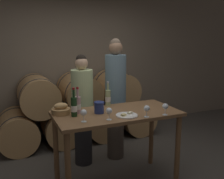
{
  "coord_description": "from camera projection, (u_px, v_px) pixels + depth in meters",
  "views": [
    {
      "loc": [
        -1.26,
        -2.77,
        1.86
      ],
      "look_at": [
        0.0,
        0.15,
        1.2
      ],
      "focal_mm": 42.0,
      "sensor_mm": 36.0,
      "label": 1
    }
  ],
  "objects": [
    {
      "name": "stone_wall_back",
      "position": [
        70.0,
        49.0,
        4.98
      ],
      "size": [
        10.0,
        0.12,
        3.2
      ],
      "color": "gray",
      "rests_on": "ground_plane"
    },
    {
      "name": "barrel_stack",
      "position": [
        80.0,
        109.0,
        4.7
      ],
      "size": [
        2.78,
        0.85,
        1.21
      ],
      "color": "tan",
      "rests_on": "ground_plane"
    },
    {
      "name": "tasting_table",
      "position": [
        117.0,
        123.0,
        3.19
      ],
      "size": [
        1.51,
        0.74,
        0.95
      ],
      "color": "brown",
      "rests_on": "ground_plane"
    },
    {
      "name": "person_left",
      "position": [
        83.0,
        109.0,
        3.74
      ],
      "size": [
        0.31,
        0.31,
        1.61
      ],
      "color": "#232326",
      "rests_on": "ground_plane"
    },
    {
      "name": "person_right",
      "position": [
        116.0,
        98.0,
        3.91
      ],
      "size": [
        0.31,
        0.31,
        1.82
      ],
      "color": "#4C4238",
      "rests_on": "ground_plane"
    },
    {
      "name": "wine_bottle_red",
      "position": [
        74.0,
        107.0,
        2.97
      ],
      "size": [
        0.07,
        0.07,
        0.33
      ],
      "color": "#193819",
      "rests_on": "tasting_table"
    },
    {
      "name": "wine_bottle_white",
      "position": [
        108.0,
        97.0,
        3.43
      ],
      "size": [
        0.07,
        0.07,
        0.32
      ],
      "color": "#ADBC7F",
      "rests_on": "tasting_table"
    },
    {
      "name": "wine_bottle_rose",
      "position": [
        78.0,
        105.0,
        3.08
      ],
      "size": [
        0.07,
        0.07,
        0.32
      ],
      "color": "#BC8E93",
      "rests_on": "tasting_table"
    },
    {
      "name": "blue_crock",
      "position": [
        99.0,
        107.0,
        3.1
      ],
      "size": [
        0.12,
        0.12,
        0.14
      ],
      "color": "navy",
      "rests_on": "tasting_table"
    },
    {
      "name": "bread_basket",
      "position": [
        61.0,
        110.0,
        3.08
      ],
      "size": [
        0.22,
        0.22,
        0.13
      ],
      "color": "#A87F4C",
      "rests_on": "tasting_table"
    },
    {
      "name": "cheese_plate",
      "position": [
        127.0,
        115.0,
        3.0
      ],
      "size": [
        0.25,
        0.25,
        0.04
      ],
      "color": "white",
      "rests_on": "tasting_table"
    },
    {
      "name": "wine_glass_far_left",
      "position": [
        84.0,
        113.0,
        2.79
      ],
      "size": [
        0.07,
        0.07,
        0.14
      ],
      "color": "white",
      "rests_on": "tasting_table"
    },
    {
      "name": "wine_glass_left",
      "position": [
        109.0,
        111.0,
        2.85
      ],
      "size": [
        0.07,
        0.07,
        0.14
      ],
      "color": "white",
      "rests_on": "tasting_table"
    },
    {
      "name": "wine_glass_center",
      "position": [
        147.0,
        109.0,
        2.95
      ],
      "size": [
        0.07,
        0.07,
        0.14
      ],
      "color": "white",
      "rests_on": "tasting_table"
    },
    {
      "name": "wine_glass_right",
      "position": [
        165.0,
        107.0,
        3.03
      ],
      "size": [
        0.07,
        0.07,
        0.14
      ],
      "color": "white",
      "rests_on": "tasting_table"
    }
  ]
}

